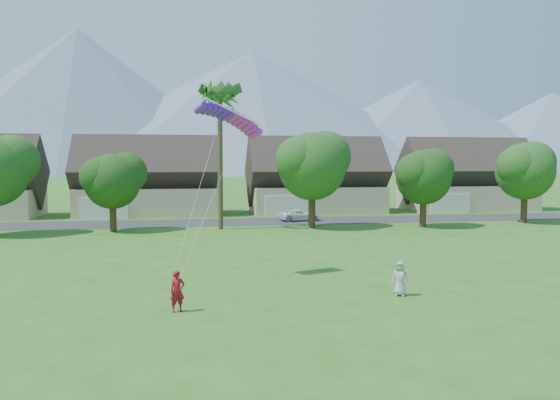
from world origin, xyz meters
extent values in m
plane|color=#2D6019|center=(0.00, 0.00, 0.00)|extent=(500.00, 500.00, 0.00)
cube|color=#2D2D30|center=(0.00, 34.00, 0.01)|extent=(90.00, 7.00, 0.01)
imported|color=maroon|center=(-5.36, 2.52, 0.81)|extent=(0.69, 0.57, 1.63)
imported|color=#B2B1AE|center=(4.19, 3.47, 0.76)|extent=(0.89, 0.79, 1.52)
imported|color=white|center=(6.18, 34.00, 0.57)|extent=(4.36, 2.56, 1.14)
cone|color=slate|center=(-55.00, 260.00, 35.00)|extent=(190.00, 190.00, 70.00)
cone|color=slate|center=(30.00, 260.00, 31.00)|extent=(240.00, 240.00, 62.00)
cone|color=slate|center=(120.00, 260.00, 25.00)|extent=(200.00, 200.00, 50.00)
cone|color=slate|center=(200.00, 260.00, 22.50)|extent=(180.00, 180.00, 45.00)
cube|color=beige|center=(-9.00, 43.00, 1.50)|extent=(15.00, 8.00, 3.00)
cube|color=#382D28|center=(-9.00, 43.00, 4.79)|extent=(15.75, 8.15, 8.15)
cube|color=silver|center=(-13.20, 38.94, 1.10)|extent=(4.80, 0.12, 2.20)
cube|color=beige|center=(10.00, 43.00, 1.50)|extent=(15.00, 8.00, 3.00)
cube|color=#382D28|center=(10.00, 43.00, 4.79)|extent=(15.75, 8.15, 8.15)
cube|color=silver|center=(5.80, 38.94, 1.10)|extent=(4.80, 0.12, 2.20)
cube|color=beige|center=(29.00, 43.00, 1.50)|extent=(15.00, 8.00, 3.00)
cube|color=#382D28|center=(29.00, 43.00, 4.79)|extent=(15.75, 8.15, 8.15)
cube|color=silver|center=(24.80, 38.94, 1.10)|extent=(4.80, 0.12, 2.20)
cylinder|color=#47301C|center=(-11.00, 28.50, 1.09)|extent=(0.56, 0.56, 2.18)
sphere|color=#214916|center=(-11.00, 28.50, 4.22)|extent=(4.62, 4.62, 4.62)
cylinder|color=#47301C|center=(6.00, 28.00, 1.41)|extent=(0.62, 0.62, 2.82)
sphere|color=#214916|center=(6.00, 28.00, 5.46)|extent=(5.98, 5.98, 5.98)
cylinder|color=#47301C|center=(16.00, 27.00, 1.15)|extent=(0.58, 0.58, 2.30)
sphere|color=#214916|center=(16.00, 27.00, 4.46)|extent=(4.90, 4.90, 4.90)
cylinder|color=#47301C|center=(27.00, 28.50, 1.28)|extent=(0.60, 0.60, 2.56)
sphere|color=#214916|center=(27.00, 28.50, 4.96)|extent=(5.44, 5.44, 5.44)
cylinder|color=#4C3D26|center=(-2.00, 28.50, 6.00)|extent=(0.44, 0.44, 12.00)
sphere|color=#286021|center=(-2.00, 28.50, 12.30)|extent=(3.00, 3.00, 3.00)
cube|color=#5B19BC|center=(-3.58, 8.93, 8.14)|extent=(1.91, 1.43, 0.50)
cube|color=#CB26AF|center=(-1.88, 8.93, 8.14)|extent=(1.91, 1.43, 0.50)
camera|label=1|loc=(-5.03, -18.76, 5.84)|focal=35.00mm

